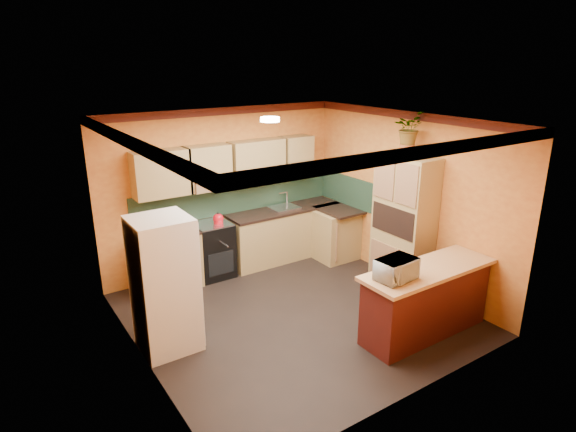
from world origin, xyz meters
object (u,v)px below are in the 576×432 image
object	(u,v)px
base_cabinets_back	(246,243)
fridge	(164,285)
microwave	(396,269)
pantry	(404,224)
breakfast_bar	(425,302)
stove	(213,250)

from	to	relation	value
base_cabinets_back	fridge	world-z (taller)	fridge
base_cabinets_back	microwave	size ratio (longest dim) A/B	7.62
fridge	pantry	distance (m)	3.63
base_cabinets_back	breakfast_bar	size ratio (longest dim) A/B	2.03
breakfast_bar	microwave	size ratio (longest dim) A/B	3.76
base_cabinets_back	fridge	size ratio (longest dim) A/B	2.15
base_cabinets_back	breakfast_bar	distance (m)	3.26
stove	microwave	bearing A→B (deg)	-73.37
fridge	pantry	size ratio (longest dim) A/B	0.81
stove	pantry	distance (m)	3.07
pantry	base_cabinets_back	bearing A→B (deg)	128.67
pantry	microwave	bearing A→B (deg)	-139.50
stove	pantry	size ratio (longest dim) A/B	0.43
microwave	stove	bearing A→B (deg)	102.01
fridge	microwave	size ratio (longest dim) A/B	3.55
stove	breakfast_bar	distance (m)	3.48
pantry	microwave	xyz separation A→B (m)	(-1.30, -1.11, 0.01)
fridge	pantry	xyz separation A→B (m)	(3.60, -0.44, 0.20)
base_cabinets_back	stove	size ratio (longest dim) A/B	4.01
base_cabinets_back	microwave	world-z (taller)	microwave
base_cabinets_back	stove	xyz separation A→B (m)	(-0.63, -0.00, 0.02)
stove	breakfast_bar	size ratio (longest dim) A/B	0.51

